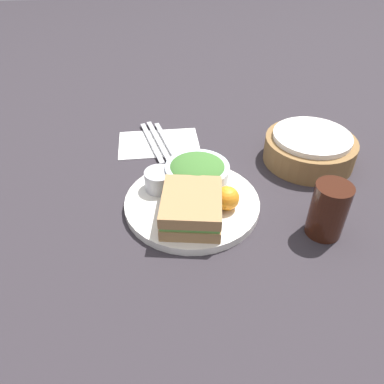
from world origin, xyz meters
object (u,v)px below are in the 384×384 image
at_px(drink_glass, 328,210).
at_px(knife, 159,141).
at_px(dressing_cup, 159,180).
at_px(fork, 152,143).
at_px(bread_basket, 310,148).
at_px(salad_bowl, 197,173).
at_px(spoon, 166,140).
at_px(plate, 192,203).
at_px(sandwich, 192,207).

bearing_deg(drink_glass, knife, -140.76).
bearing_deg(dressing_cup, fork, -176.84).
bearing_deg(bread_basket, salad_bowl, -73.10).
relative_size(drink_glass, fork, 0.53).
bearing_deg(dressing_cup, knife, 178.19).
relative_size(salad_bowl, drink_glass, 1.24).
bearing_deg(dressing_cup, bread_basket, 103.94).
bearing_deg(spoon, bread_basket, -122.88).
relative_size(bread_basket, spoon, 1.15).
height_order(plate, sandwich, sandwich).
height_order(sandwich, fork, sandwich).
distance_m(bread_basket, spoon, 0.35).
relative_size(plate, drink_glass, 2.53).
bearing_deg(fork, sandwich, -179.96).
bearing_deg(spoon, plate, 175.99).
height_order(sandwich, bread_basket, bread_basket).
distance_m(fork, spoon, 0.04).
xyz_separation_m(dressing_cup, drink_glass, (0.15, 0.29, 0.02)).
xyz_separation_m(sandwich, fork, (-0.30, -0.07, -0.04)).
distance_m(drink_glass, knife, 0.46).
bearing_deg(dressing_cup, plate, 53.40).
bearing_deg(knife, plate, -180.00).
bearing_deg(fork, drink_glass, -151.12).
xyz_separation_m(salad_bowl, drink_glass, (0.15, 0.22, 0.01)).
relative_size(fork, knife, 0.95).
bearing_deg(drink_glass, dressing_cup, -116.49).
relative_size(salad_bowl, spoon, 0.73).
bearing_deg(knife, spoon, -90.00).
bearing_deg(plate, drink_glass, 66.55).
xyz_separation_m(knife, spoon, (-0.00, 0.02, 0.00)).
xyz_separation_m(salad_bowl, dressing_cup, (0.00, -0.08, -0.01)).
bearing_deg(fork, knife, -90.00).
bearing_deg(sandwich, plate, 172.68).
bearing_deg(spoon, knife, 90.00).
distance_m(plate, dressing_cup, 0.08).
bearing_deg(salad_bowl, bread_basket, 106.90).
height_order(bread_basket, fork, bread_basket).
distance_m(salad_bowl, drink_glass, 0.26).
xyz_separation_m(salad_bowl, bread_basket, (-0.08, 0.27, -0.01)).
xyz_separation_m(drink_glass, fork, (-0.35, -0.30, -0.05)).
bearing_deg(fork, bread_basket, -119.92).
relative_size(fork, spoon, 1.11).
xyz_separation_m(plate, sandwich, (0.05, -0.01, 0.03)).
distance_m(bread_basket, fork, 0.38).
xyz_separation_m(fork, knife, (-0.00, 0.02, 0.00)).
xyz_separation_m(dressing_cup, fork, (-0.20, -0.01, -0.03)).
relative_size(sandwich, salad_bowl, 1.11).
distance_m(drink_glass, bread_basket, 0.24).
relative_size(sandwich, dressing_cup, 2.42).
distance_m(plate, fork, 0.26).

